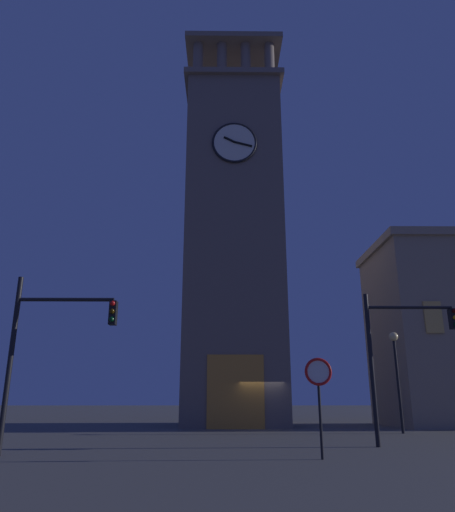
{
  "coord_description": "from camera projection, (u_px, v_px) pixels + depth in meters",
  "views": [
    {
      "loc": [
        2.22,
        27.98,
        1.58
      ],
      "look_at": [
        1.88,
        -3.14,
        11.0
      ],
      "focal_mm": 33.21,
      "sensor_mm": 36.0,
      "label": 1
    }
  ],
  "objects": [
    {
      "name": "clocktower",
      "position": [
        233.0,
        242.0,
        32.81
      ],
      "size": [
        6.85,
        8.1,
        28.84
      ],
      "color": "#75665B",
      "rests_on": "ground_plane"
    },
    {
      "name": "traffic_signal_mid",
      "position": [
        47.0,
        338.0,
        14.6
      ],
      "size": [
        3.22,
        0.41,
        5.32
      ],
      "color": "black",
      "rests_on": "ground_plane"
    },
    {
      "name": "no_horn_sign",
      "position": [
        319.0,
        379.0,
        13.42
      ],
      "size": [
        0.78,
        0.14,
        2.71
      ],
      "color": "black",
      "rests_on": "ground_plane"
    },
    {
      "name": "ground_plane",
      "position": [
        262.0,
        429.0,
        26.35
      ],
      "size": [
        200.0,
        200.0,
        0.0
      ],
      "primitive_type": "plane",
      "color": "#56544F"
    },
    {
      "name": "traffic_signal_near",
      "position": [
        400.0,
        343.0,
        17.2
      ],
      "size": [
        3.36,
        0.41,
        5.34
      ],
      "color": "black",
      "rests_on": "ground_plane"
    },
    {
      "name": "street_lamp",
      "position": [
        396.0,
        361.0,
        23.53
      ],
      "size": [
        0.44,
        0.44,
        4.82
      ],
      "color": "black",
      "rests_on": "ground_plane"
    }
  ]
}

